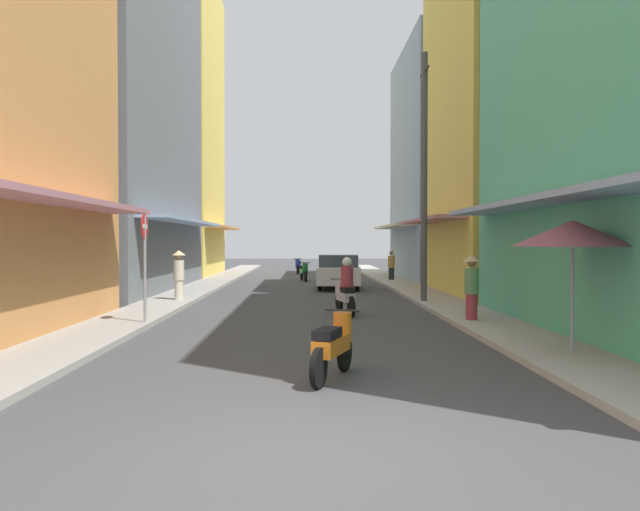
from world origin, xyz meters
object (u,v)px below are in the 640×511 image
at_px(motorbike_green, 304,271).
at_px(utility_pole, 424,176).
at_px(motorbike_silver, 345,289).
at_px(motorbike_orange, 334,344).
at_px(vendor_umbrella, 573,233).
at_px(motorbike_blue, 298,266).
at_px(pedestrian_foreground, 179,273).
at_px(parked_car, 338,271).
at_px(pedestrian_midway, 472,285).
at_px(street_sign_no_entry, 145,254).
at_px(pedestrian_far, 391,266).

height_order(motorbike_green, utility_pole, utility_pole).
bearing_deg(motorbike_silver, motorbike_orange, -94.81).
height_order(motorbike_silver, vendor_umbrella, vendor_umbrella).
height_order(motorbike_blue, vendor_umbrella, vendor_umbrella).
relative_size(motorbike_silver, pedestrian_foreground, 1.04).
bearing_deg(parked_car, motorbike_orange, -93.20).
bearing_deg(vendor_umbrella, parked_car, 101.09).
height_order(motorbike_orange, utility_pole, utility_pole).
bearing_deg(motorbike_blue, motorbike_silver, -86.04).
bearing_deg(parked_car, pedestrian_midway, -77.47).
bearing_deg(motorbike_orange, street_sign_no_entry, 126.18).
xyz_separation_m(motorbike_silver, utility_pole, (2.67, 2.81, 3.35)).
relative_size(motorbike_green, pedestrian_far, 1.16).
xyz_separation_m(motorbike_green, utility_pole, (3.84, -12.17, 3.55)).
height_order(motorbike_silver, street_sign_no_entry, street_sign_no_entry).
height_order(parked_car, pedestrian_far, pedestrian_far).
bearing_deg(vendor_umbrella, motorbike_green, 102.20).
relative_size(pedestrian_foreground, pedestrian_far, 1.10).
distance_m(motorbike_orange, motorbike_blue, 30.29).
height_order(motorbike_blue, motorbike_green, same).
bearing_deg(motorbike_orange, pedestrian_far, 80.16).
bearing_deg(utility_pole, street_sign_no_entry, -145.48).
xyz_separation_m(utility_pole, street_sign_no_entry, (-7.49, -5.15, -2.34)).
distance_m(motorbike_green, pedestrian_far, 4.43).
relative_size(motorbike_green, utility_pole, 0.23).
bearing_deg(motorbike_orange, utility_pole, 72.85).
xyz_separation_m(motorbike_blue, pedestrian_far, (4.71, -8.14, 0.27)).
distance_m(pedestrian_foreground, pedestrian_midway, 9.76).
distance_m(utility_pole, street_sign_no_entry, 9.39).
bearing_deg(motorbike_silver, pedestrian_midway, -35.35).
xyz_separation_m(motorbike_orange, motorbike_blue, (-0.86, 30.28, 0.00)).
relative_size(motorbike_green, vendor_umbrella, 0.76).
xyz_separation_m(parked_car, pedestrian_midway, (2.60, -11.69, 0.21)).
xyz_separation_m(pedestrian_foreground, vendor_umbrella, (8.65, -9.90, 1.17)).
height_order(pedestrian_midway, utility_pole, utility_pole).
bearing_deg(utility_pole, pedestrian_midway, -87.16).
bearing_deg(street_sign_no_entry, pedestrian_foreground, 93.52).
bearing_deg(vendor_umbrella, utility_pole, 94.94).
xyz_separation_m(motorbike_orange, motorbike_green, (-0.50, 23.00, 0.00)).
xyz_separation_m(pedestrian_far, street_sign_no_entry, (-7.99, -16.46, 0.94)).
height_order(motorbike_blue, pedestrian_midway, pedestrian_midway).
bearing_deg(pedestrian_midway, motorbike_green, 103.46).
bearing_deg(parked_car, utility_pole, -70.93).
bearing_deg(motorbike_blue, utility_pole, -77.80).
xyz_separation_m(pedestrian_midway, vendor_umbrella, (0.56, -4.43, 1.19)).
distance_m(parked_car, utility_pole, 7.94).
bearing_deg(pedestrian_midway, motorbike_blue, 100.36).
distance_m(motorbike_silver, pedestrian_midway, 3.57).
height_order(pedestrian_foreground, utility_pole, utility_pole).
relative_size(motorbike_green, pedestrian_foreground, 1.05).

